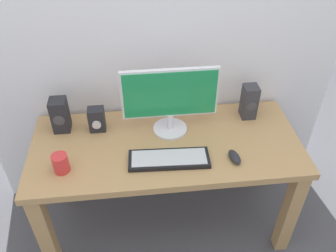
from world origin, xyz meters
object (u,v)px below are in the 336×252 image
(monitor, at_px, (170,98))
(mouse, at_px, (234,157))
(audio_controller, at_px, (97,119))
(speaker_left, at_px, (60,115))
(speaker_right, at_px, (249,102))
(desk, at_px, (166,158))
(coffee_mug, at_px, (61,163))
(keyboard_primary, at_px, (169,159))

(monitor, height_order, mouse, monitor)
(audio_controller, bearing_deg, speaker_left, 172.67)
(mouse, bearing_deg, speaker_left, 148.69)
(audio_controller, bearing_deg, speaker_right, 2.02)
(speaker_right, height_order, speaker_left, speaker_right)
(mouse, distance_m, speaker_right, 0.42)
(mouse, relative_size, audio_controller, 0.75)
(desk, distance_m, speaker_left, 0.66)
(audio_controller, xyz_separation_m, coffee_mug, (-0.17, -0.32, -0.02))
(monitor, bearing_deg, keyboard_primary, -97.72)
(speaker_right, bearing_deg, desk, -159.58)
(speaker_left, relative_size, audio_controller, 1.40)
(audio_controller, bearing_deg, mouse, -24.73)
(keyboard_primary, bearing_deg, monitor, 82.28)
(desk, relative_size, mouse, 13.75)
(desk, distance_m, monitor, 0.36)
(mouse, bearing_deg, audio_controller, 145.15)
(speaker_right, bearing_deg, mouse, -115.64)
(desk, relative_size, speaker_right, 7.17)
(coffee_mug, bearing_deg, keyboard_primary, 0.96)
(speaker_left, bearing_deg, coffee_mug, -83.99)
(desk, height_order, audio_controller, audio_controller)
(speaker_left, bearing_deg, keyboard_primary, -29.46)
(speaker_right, xyz_separation_m, coffee_mug, (-1.07, -0.35, -0.05))
(monitor, distance_m, speaker_right, 0.51)
(mouse, distance_m, audio_controller, 0.80)
(speaker_right, bearing_deg, speaker_left, -179.71)
(audio_controller, bearing_deg, monitor, -6.01)
(speaker_left, bearing_deg, audio_controller, -7.33)
(desk, distance_m, audio_controller, 0.46)
(desk, height_order, mouse, mouse)
(speaker_right, relative_size, coffee_mug, 2.05)
(mouse, bearing_deg, monitor, 126.65)
(desk, bearing_deg, mouse, -26.69)
(desk, xyz_separation_m, speaker_left, (-0.59, 0.19, 0.22))
(mouse, relative_size, speaker_left, 0.54)
(keyboard_primary, relative_size, audio_controller, 2.96)
(monitor, relative_size, mouse, 4.86)
(desk, bearing_deg, monitor, 73.60)
(monitor, distance_m, coffee_mug, 0.67)
(keyboard_primary, height_order, mouse, mouse)
(mouse, distance_m, speaker_left, 1.00)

